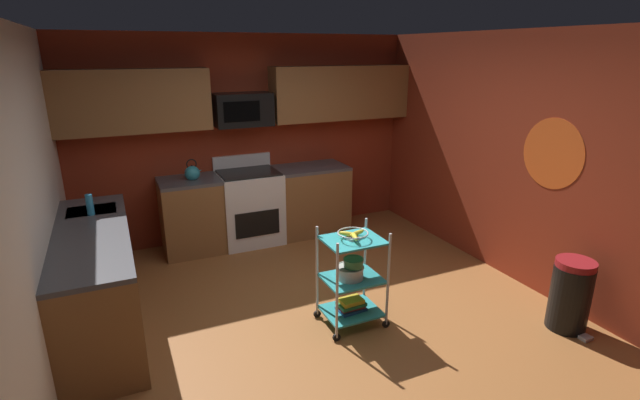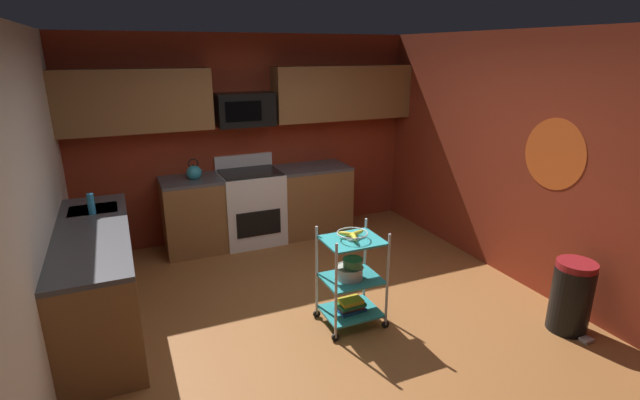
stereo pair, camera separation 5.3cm
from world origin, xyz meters
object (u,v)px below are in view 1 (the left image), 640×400
kettle (192,173)px  dish_soap_bottle (90,205)px  fruit_bowl (353,234)px  microwave (243,110)px  book_stack (351,305)px  oven_range (250,206)px  mixing_bowl_small (353,262)px  rolling_cart (352,278)px  mixing_bowl_large (350,272)px  trash_can (570,295)px

kettle → dish_soap_bottle: (-1.09, -0.90, 0.02)m
dish_soap_bottle → kettle: bearing=39.6°
fruit_bowl → microwave: bearing=96.9°
book_stack → oven_range: bearing=97.2°
mixing_bowl_small → dish_soap_bottle: (-2.06, 1.37, 0.40)m
rolling_cart → mixing_bowl_large: (-0.02, 0.00, 0.07)m
kettle → microwave: bearing=9.0°
microwave → rolling_cart: (0.29, -2.36, -1.25)m
fruit_bowl → mixing_bowl_small: fruit_bowl is taller
mixing_bowl_large → rolling_cart: bearing=0.0°
mixing_bowl_large → trash_can: (1.75, -0.87, -0.19)m
oven_range → mixing_bowl_large: size_ratio=4.37×
oven_range → trash_can: bearing=-57.2°
oven_range → microwave: size_ratio=1.57×
rolling_cart → mixing_bowl_small: bearing=-92.7°
microwave → dish_soap_bottle: bearing=-150.3°
microwave → book_stack: microwave is taller
microwave → trash_can: size_ratio=1.06×
kettle → dish_soap_bottle: kettle is taller
rolling_cart → fruit_bowl: rolling_cart is taller
microwave → mixing_bowl_large: microwave is taller
mixing_bowl_small → kettle: kettle is taller
kettle → oven_range: bearing=0.3°
fruit_bowl → book_stack: fruit_bowl is taller
mixing_bowl_small → kettle: (-0.97, 2.28, 0.38)m
oven_range → mixing_bowl_large: oven_range is taller
oven_range → trash_can: size_ratio=1.67×
mixing_bowl_small → dish_soap_bottle: dish_soap_bottle is taller
mixing_bowl_large → trash_can: size_ratio=0.38×
mixing_bowl_large → dish_soap_bottle: bearing=146.6°
mixing_bowl_small → dish_soap_bottle: size_ratio=0.91×
rolling_cart → kettle: (-0.97, 2.25, 0.54)m
kettle → mixing_bowl_large: bearing=-67.2°
fruit_bowl → mixing_bowl_large: bearing=180.0°
oven_range → book_stack: bearing=-82.8°
mixing_bowl_large → dish_soap_bottle: 2.50m
rolling_cart → dish_soap_bottle: dish_soap_bottle is taller
microwave → mixing_bowl_small: (0.29, -2.38, -1.08)m
oven_range → rolling_cart: bearing=-82.8°
oven_range → fruit_bowl: size_ratio=4.04×
microwave → book_stack: size_ratio=2.71×
rolling_cart → trash_can: (1.73, -0.87, -0.12)m
oven_range → mixing_bowl_small: (0.29, -2.28, 0.14)m
mixing_bowl_small → fruit_bowl: bearing=87.3°
mixing_bowl_large → oven_range: bearing=96.7°
fruit_bowl → dish_soap_bottle: size_ratio=1.36×
rolling_cart → trash_can: bearing=-26.7°
fruit_bowl → kettle: (-0.97, 2.25, 0.12)m
oven_range → microwave: bearing=90.3°
oven_range → book_stack: 2.29m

